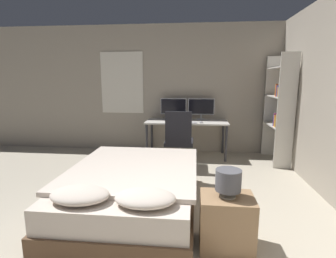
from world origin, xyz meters
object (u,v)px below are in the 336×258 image
Objects in this scene: bed at (133,190)px; nightstand at (226,222)px; keyboard at (186,122)px; bedside_lamp at (228,180)px; bookshelf at (280,105)px; desk at (187,125)px; monitor_left at (173,107)px; computer_mouse at (201,122)px; monitor_right at (201,107)px; office_chair at (179,145)px.

bed is 4.02× the size of nightstand.
nightstand is 1.28× the size of keyboard.
bookshelf is at bearing 65.39° from bedside_lamp.
desk is (-0.48, 2.97, -0.01)m from bedside_lamp.
nightstand is 0.93× the size of monitor_left.
computer_mouse reaches higher than nightstand.
bed is 3.76× the size of monitor_right.
nightstand is 3.11m from bookshelf.
monitor_left is (-0.29, 0.24, 0.33)m from desk.
monitor_right reaches higher than computer_mouse.
desk is at bearing 90.00° from keyboard.
office_chair is (-0.59, 2.22, 0.17)m from nightstand.
nightstand is 2.81m from keyboard.
monitor_left is 0.62m from keyboard.
monitor_right reaches higher than office_chair.
monitor_right reaches higher than desk.
keyboard is (-0.48, 2.73, 0.49)m from nightstand.
nightstand is 0.31× the size of desk.
computer_mouse is at bearing 179.62° from bookshelf.
bed is 3.22m from bookshelf.
bedside_lamp is 0.25× the size of office_chair.
monitor_right is 1.21m from office_chair.
monitor_left reaches higher than computer_mouse.
monitor_left reaches higher than desk.
computer_mouse is at bearing 94.07° from bedside_lamp.
monitor_left is 0.79m from computer_mouse.
computer_mouse is at bearing -90.02° from monitor_right.
bed is 3.76× the size of monitor_left.
bed is 2.84m from monitor_right.
bedside_lamp is 0.13× the size of bookshelf.
office_chair is at bearing -164.93° from bookshelf.
monitor_left reaches higher than bed.
bed is 2.72m from monitor_left.
office_chair is (-0.40, -0.50, -0.33)m from computer_mouse.
keyboard is 0.20× the size of bookshelf.
bedside_lamp reaches higher than nightstand.
bedside_lamp is 3.23m from monitor_right.
nightstand is at bearing -86.54° from monitor_right.
computer_mouse is (0.58, -0.48, -0.24)m from monitor_left.
monitor_right is 7.82× the size of computer_mouse.
desk is at bearing 140.37° from computer_mouse.
bed is 2.34m from computer_mouse.
monitor_right is 0.62m from keyboard.
keyboard is (0.29, -0.48, -0.24)m from monitor_left.
monitor_right is at bearing 72.01° from bed.
desk is (0.56, 2.36, 0.39)m from bed.
office_chair is at bearing 104.95° from nightstand.
bedside_lamp is (1.04, -0.60, 0.40)m from bed.
keyboard is 5.73× the size of computer_mouse.
office_chair is (0.18, -0.99, -0.56)m from monitor_left.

